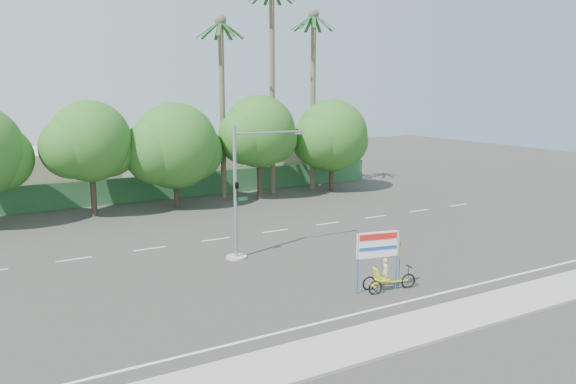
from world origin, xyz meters
TOP-DOWN VIEW (x-y plane):
  - ground at (0.00, 0.00)m, footprint 120.00×120.00m
  - sidewalk_near at (0.00, -7.50)m, footprint 50.00×2.40m
  - fence at (0.00, 21.50)m, footprint 38.00×0.08m
  - building_left at (-10.00, 26.00)m, footprint 12.00×8.00m
  - building_right at (8.00, 26.00)m, footprint 14.00×8.00m
  - tree_left at (-7.05, 18.00)m, footprint 6.66×5.60m
  - tree_center at (-1.05, 18.00)m, footprint 7.62×6.40m
  - tree_right at (5.95, 18.00)m, footprint 6.90×5.80m
  - tree_far_right at (12.95, 18.00)m, footprint 7.38×6.20m
  - palm_tall at (8.00, 19.50)m, footprint 3.73×3.79m
  - palm_mid at (12.00, 19.50)m, footprint 3.73×3.79m
  - palm_short at (3.50, 19.50)m, footprint 3.73×3.79m
  - traffic_signal at (-2.20, 3.98)m, footprint 4.72×1.10m
  - trike_billboard at (1.06, -3.67)m, footprint 2.87×1.00m

SIDE VIEW (x-z plane):
  - ground at x=0.00m, z-range 0.00..0.00m
  - sidewalk_near at x=0.00m, z-range 0.00..0.12m
  - fence at x=0.00m, z-range 0.00..2.00m
  - trike_billboard at x=1.06m, z-range -0.28..2.59m
  - building_right at x=8.00m, z-range 0.00..3.60m
  - building_left at x=-10.00m, z-range 0.00..4.00m
  - traffic_signal at x=-2.20m, z-range -0.58..6.42m
  - tree_center at x=-1.05m, z-range 0.54..8.39m
  - tree_far_right at x=12.95m, z-range 0.68..8.61m
  - tree_left at x=-7.05m, z-range 1.02..9.09m
  - tree_right at x=5.95m, z-range 1.06..9.42m
  - palm_short at x=3.50m, z-range 1.64..16.09m
  - palm_mid at x=12.00m, z-range 1.67..17.12m
  - palm_tall at x=8.00m, z-range 1.74..19.19m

